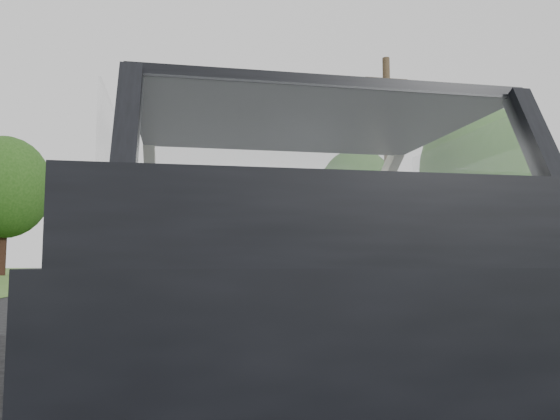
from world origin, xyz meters
name	(u,v)px	position (x,y,z in m)	size (l,w,h in m)	color
ground	(285,391)	(0.00, 0.00, 0.00)	(140.00, 140.00, 0.00)	#2E2E30
subject_car	(285,260)	(0.00, 0.00, 0.72)	(1.80, 4.00, 1.45)	black
dashboard	(267,242)	(0.00, 0.62, 0.85)	(1.58, 0.45, 0.30)	black
driver_seat	(219,229)	(-0.40, -0.29, 0.88)	(0.50, 0.72, 0.42)	black
passenger_seat	(369,231)	(0.40, -0.29, 0.88)	(0.50, 0.72, 0.42)	black
steering_wheel	(211,229)	(-0.40, 0.33, 0.92)	(0.36, 0.36, 0.04)	black
cat	(308,210)	(0.29, 0.62, 1.08)	(0.53, 0.16, 0.24)	gray
guardrail	(375,268)	(4.30, 10.00, 0.58)	(0.05, 90.00, 0.32)	gray
other_car	(192,261)	(-0.06, 16.96, 0.77)	(1.86, 4.71, 1.55)	#AEB5C1
highway_sign	(276,253)	(4.75, 26.50, 1.25)	(0.10, 1.00, 2.50)	#104215
utility_pole	(388,167)	(7.52, 16.98, 4.44)	(0.29, 0.29, 8.89)	brown
tree_1	(478,193)	(12.19, 18.41, 3.70)	(4.88, 4.88, 7.40)	#1B3B0F
tree_2	(361,226)	(10.13, 27.78, 2.84)	(3.75, 3.75, 5.69)	#1B3B0F
tree_3	(357,212)	(12.74, 36.03, 4.52)	(5.97, 5.97, 9.04)	#1B3B0F
tree_6	(3,207)	(-9.96, 28.88, 3.71)	(4.90, 4.90, 7.42)	#1B3B0F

